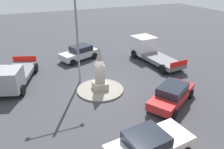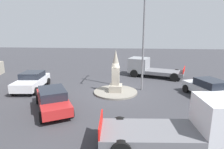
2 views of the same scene
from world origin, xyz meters
name	(u,v)px [view 2 (image 2 of 2)]	position (x,y,z in m)	size (l,w,h in m)	color
ground_plane	(116,93)	(0.00, 0.00, 0.00)	(80.00, 80.00, 0.00)	#38383D
traffic_island	(116,92)	(0.00, 0.00, 0.07)	(3.58, 3.58, 0.14)	gray
monument	(116,74)	(0.00, 0.00, 1.59)	(1.03, 1.03, 3.41)	#9E9687
streetlamp	(144,27)	(-0.97, 2.19, 5.25)	(3.37, 0.28, 8.75)	slate
car_silver_near_island	(208,88)	(0.43, 7.06, 0.76)	(4.24, 2.93, 1.46)	#B7BABF
car_red_approaching	(53,99)	(3.83, -3.73, 0.74)	(4.71, 3.69, 1.41)	#B22323
car_white_passing	(32,81)	(-0.26, -7.31, 0.76)	(4.45, 2.39, 1.49)	silver
truck_grey_far_side	(147,68)	(-6.16, 3.09, 0.98)	(3.99, 6.26, 2.01)	gray
truck_white_waiting	(198,124)	(6.98, 4.13, 1.06)	(2.74, 6.49, 2.22)	silver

